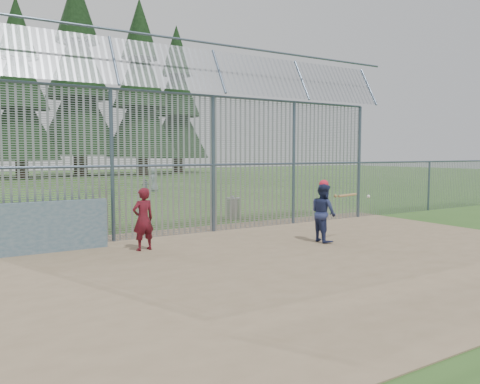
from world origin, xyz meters
TOP-DOWN VIEW (x-y plane):
  - ground at (0.00, 0.00)m, footprint 120.00×120.00m
  - dirt_infield at (0.00, -0.50)m, footprint 14.00×10.00m
  - dugout_wall at (-4.60, 2.90)m, footprint 2.50×0.12m
  - batter at (1.68, 0.55)m, footprint 0.67×0.81m
  - onlooker at (-2.73, 1.98)m, footprint 0.60×0.44m
  - bg_kid_standing at (3.83, 18.06)m, footprint 0.84×0.83m
  - bg_kid_seated at (2.86, 16.90)m, footprint 0.55×0.37m
  - batting_gear at (1.88, 0.52)m, footprint 1.86×0.41m
  - trash_can at (1.96, 5.69)m, footprint 0.56×0.56m
  - backstop_fence at (1.81, 3.43)m, footprint 20.09×0.81m
  - conifer_row at (1.93, 41.51)m, footprint 38.48×12.26m

SIDE VIEW (x-z plane):
  - ground at x=0.00m, z-range 0.00..0.00m
  - dirt_infield at x=0.00m, z-range 0.00..0.02m
  - trash_can at x=1.96m, z-range -0.03..0.79m
  - bg_kid_seated at x=2.86m, z-range 0.00..0.87m
  - dugout_wall at x=-4.60m, z-range 0.02..1.22m
  - bg_kid_standing at x=3.83m, z-range 0.00..1.47m
  - onlooker at x=-2.73m, z-range 0.02..1.52m
  - batter at x=1.68m, z-range 0.02..1.55m
  - batting_gear at x=1.88m, z-range 1.16..1.73m
  - backstop_fence at x=1.81m, z-range -0.29..5.01m
  - conifer_row at x=1.93m, z-range 0.73..20.93m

